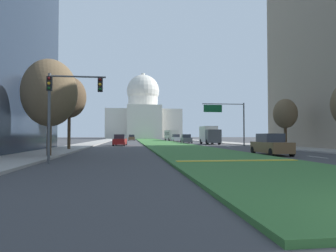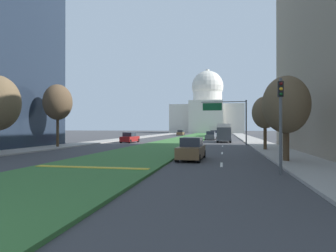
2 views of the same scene
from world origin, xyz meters
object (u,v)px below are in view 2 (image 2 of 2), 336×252
(overhead_guide_sign, at_px, (229,113))
(street_tree_right_mid, at_px, (265,113))
(sedan_distant, at_px, (211,136))
(box_truck_delivery, at_px, (224,132))
(capitol_building, at_px, (207,111))
(street_tree_right_near, at_px, (286,105))
(sedan_very_far, at_px, (181,133))
(sedan_midblock, at_px, (130,138))
(street_tree_left_mid, at_px, (58,102))
(city_bus, at_px, (215,130))
(traffic_light_near_right, at_px, (281,113))
(sedan_far_horizon, at_px, (214,134))
(sedan_lead_stopped, at_px, (191,149))

(overhead_guide_sign, relative_size, street_tree_right_mid, 1.10)
(sedan_distant, relative_size, box_truck_delivery, 0.74)
(capitol_building, height_order, street_tree_right_mid, capitol_building)
(capitol_building, bearing_deg, street_tree_right_near, -84.18)
(street_tree_right_mid, height_order, sedan_very_far, street_tree_right_mid)
(capitol_building, distance_m, sedan_midblock, 96.50)
(street_tree_right_near, bearing_deg, overhead_guide_sign, 100.15)
(street_tree_left_mid, height_order, box_truck_delivery, street_tree_left_mid)
(sedan_distant, bearing_deg, sedan_very_far, 109.38)
(street_tree_right_mid, height_order, sedan_distant, street_tree_right_mid)
(street_tree_left_mid, xyz_separation_m, city_bus, (17.91, 49.29, -3.91))
(overhead_guide_sign, distance_m, box_truck_delivery, 8.64)
(traffic_light_near_right, xyz_separation_m, box_truck_delivery, (-2.95, 34.36, -1.64))
(overhead_guide_sign, distance_m, street_tree_right_mid, 10.49)
(traffic_light_near_right, xyz_separation_m, street_tree_right_mid, (1.46, 16.51, 0.84))
(sedan_distant, height_order, city_bus, city_bus)
(sedan_far_horizon, relative_size, city_bus, 0.41)
(street_tree_left_mid, relative_size, box_truck_delivery, 1.24)
(street_tree_right_near, height_order, box_truck_delivery, street_tree_right_near)
(sedan_lead_stopped, bearing_deg, street_tree_left_mid, 150.86)
(capitol_building, height_order, sedan_far_horizon, capitol_building)
(overhead_guide_sign, xyz_separation_m, sedan_lead_stopped, (-3.21, -20.10, -3.87))
(street_tree_left_mid, distance_m, street_tree_right_mid, 24.91)
(capitol_building, height_order, sedan_midblock, capitol_building)
(sedan_far_horizon, xyz_separation_m, city_bus, (-0.06, 8.47, 0.92))
(sedan_very_far, xyz_separation_m, box_truck_delivery, (13.45, -38.96, 0.85))
(traffic_light_near_right, xyz_separation_m, sedan_lead_stopped, (-5.50, 6.19, -2.50))
(overhead_guide_sign, bearing_deg, box_truck_delivery, 94.71)
(sedan_very_far, height_order, box_truck_delivery, box_truck_delivery)
(sedan_distant, bearing_deg, street_tree_right_mid, -74.87)
(sedan_midblock, relative_size, sedan_distant, 0.97)
(sedan_far_horizon, bearing_deg, street_tree_right_near, -82.40)
(traffic_light_near_right, xyz_separation_m, city_bus, (-5.50, 65.46, -1.54))
(sedan_very_far, bearing_deg, sedan_midblock, -92.64)
(city_bus, bearing_deg, street_tree_left_mid, -109.97)
(box_truck_delivery, bearing_deg, street_tree_right_near, -81.36)
(sedan_very_far, xyz_separation_m, city_bus, (10.91, -7.86, 0.95))
(street_tree_left_mid, bearing_deg, street_tree_right_near, -23.03)
(capitol_building, distance_m, box_truck_delivery, 91.53)
(traffic_light_near_right, xyz_separation_m, sedan_very_far, (-16.41, 73.32, -2.49))
(street_tree_left_mid, relative_size, sedan_midblock, 1.73)
(box_truck_delivery, bearing_deg, traffic_light_near_right, -85.09)
(sedan_very_far, relative_size, city_bus, 0.41)
(street_tree_right_near, bearing_deg, sedan_distant, 100.73)
(box_truck_delivery, bearing_deg, street_tree_left_mid, -138.36)
(street_tree_right_near, height_order, sedan_very_far, street_tree_right_near)
(traffic_light_near_right, distance_m, box_truck_delivery, 34.53)
(overhead_guide_sign, height_order, sedan_far_horizon, overhead_guide_sign)
(street_tree_right_mid, xyz_separation_m, sedan_lead_stopped, (-6.95, -10.31, -3.34))
(overhead_guide_sign, height_order, street_tree_right_mid, overhead_guide_sign)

